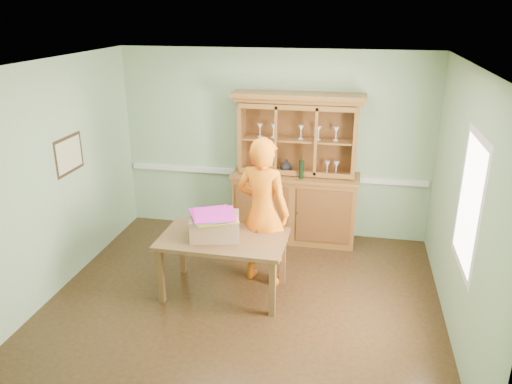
% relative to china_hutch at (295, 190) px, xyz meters
% --- Properties ---
extents(floor, '(4.50, 4.50, 0.00)m').
position_rel_china_hutch_xyz_m(floor, '(-0.36, -1.76, -0.75)').
color(floor, '#442B15').
rests_on(floor, ground).
extents(ceiling, '(4.50, 4.50, 0.00)m').
position_rel_china_hutch_xyz_m(ceiling, '(-0.36, -1.76, 1.95)').
color(ceiling, white).
rests_on(ceiling, wall_back).
extents(wall_back, '(4.50, 0.00, 4.50)m').
position_rel_china_hutch_xyz_m(wall_back, '(-0.36, 0.24, 0.60)').
color(wall_back, '#87A87E').
rests_on(wall_back, floor).
extents(wall_left, '(0.00, 4.00, 4.00)m').
position_rel_china_hutch_xyz_m(wall_left, '(-2.61, -1.76, 0.60)').
color(wall_left, '#87A87E').
rests_on(wall_left, floor).
extents(wall_right, '(0.00, 4.00, 4.00)m').
position_rel_china_hutch_xyz_m(wall_right, '(1.89, -1.76, 0.60)').
color(wall_right, '#87A87E').
rests_on(wall_right, floor).
extents(wall_front, '(4.50, 0.00, 4.50)m').
position_rel_china_hutch_xyz_m(wall_front, '(-0.36, -3.76, 0.60)').
color(wall_front, '#87A87E').
rests_on(wall_front, floor).
extents(chair_rail, '(4.41, 0.05, 0.08)m').
position_rel_china_hutch_xyz_m(chair_rail, '(-0.36, 0.22, 0.15)').
color(chair_rail, silver).
rests_on(chair_rail, wall_back).
extents(framed_map, '(0.03, 0.60, 0.46)m').
position_rel_china_hutch_xyz_m(framed_map, '(-2.59, -1.46, 0.80)').
color(framed_map, black).
rests_on(framed_map, wall_left).
extents(window_panel, '(0.03, 0.96, 1.36)m').
position_rel_china_hutch_xyz_m(window_panel, '(1.87, -2.06, 0.75)').
color(window_panel, silver).
rests_on(window_panel, wall_right).
extents(china_hutch, '(1.81, 0.60, 2.13)m').
position_rel_china_hutch_xyz_m(china_hutch, '(0.00, 0.00, 0.00)').
color(china_hutch, brown).
rests_on(china_hutch, floor).
extents(dining_table, '(1.47, 0.89, 0.73)m').
position_rel_china_hutch_xyz_m(dining_table, '(-0.63, -1.65, -0.11)').
color(dining_table, brown).
rests_on(dining_table, floor).
extents(cardboard_box, '(0.64, 0.56, 0.26)m').
position_rel_china_hutch_xyz_m(cardboard_box, '(-0.72, -1.66, 0.11)').
color(cardboard_box, '#926B4B').
rests_on(cardboard_box, dining_table).
extents(kite_stack, '(0.61, 0.61, 0.05)m').
position_rel_china_hutch_xyz_m(kite_stack, '(-0.73, -1.70, 0.26)').
color(kite_stack, yellow).
rests_on(kite_stack, cardboard_box).
extents(person, '(0.76, 0.60, 1.85)m').
position_rel_china_hutch_xyz_m(person, '(-0.24, -1.28, 0.17)').
color(person, orange).
rests_on(person, floor).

